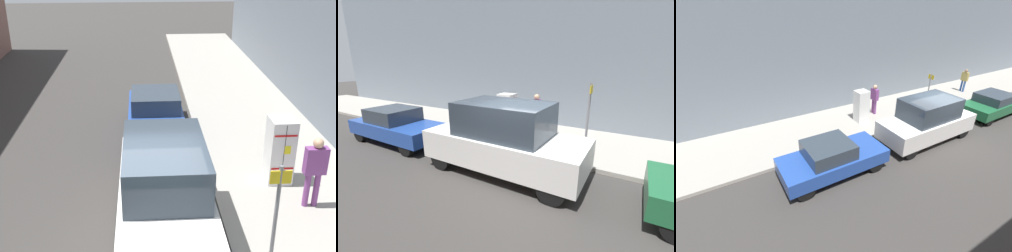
{
  "view_description": "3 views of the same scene",
  "coord_description": "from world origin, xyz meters",
  "views": [
    {
      "loc": [
        0.02,
        7.01,
        5.97
      ],
      "look_at": [
        -0.76,
        -4.93,
        0.72
      ],
      "focal_mm": 45.0,
      "sensor_mm": 36.0,
      "label": 1
    },
    {
      "loc": [
        4.94,
        2.45,
        3.26
      ],
      "look_at": [
        -1.87,
        -1.59,
        0.98
      ],
      "focal_mm": 24.0,
      "sensor_mm": 36.0,
      "label": 2
    },
    {
      "loc": [
        5.92,
        -9.12,
        5.89
      ],
      "look_at": [
        -2.51,
        -4.21,
        0.69
      ],
      "focal_mm": 24.0,
      "sensor_mm": 36.0,
      "label": 3
    }
  ],
  "objects": [
    {
      "name": "pedestrian_standing_near",
      "position": [
        -3.94,
        -1.29,
        1.18
      ],
      "size": [
        0.51,
        0.24,
        1.78
      ],
      "rotation": [
        0.0,
        0.0,
        3.41
      ],
      "color": "#7A3D7F",
      "rests_on": "sidewalk_slab"
    },
    {
      "name": "parked_van_white",
      "position": [
        -0.42,
        -0.79,
        1.07
      ],
      "size": [
        1.95,
        4.78,
        2.15
      ],
      "color": "silver",
      "rests_on": "ground"
    },
    {
      "name": "building_facade_near",
      "position": [
        -6.93,
        0.0,
        4.54
      ],
      "size": [
        2.11,
        39.6,
        9.07
      ],
      "primitive_type": "cube",
      "color": "slate",
      "rests_on": "ground"
    },
    {
      "name": "discarded_refrigerator",
      "position": [
        -3.51,
        -2.51,
        1.02
      ],
      "size": [
        0.64,
        0.69,
        1.76
      ],
      "color": "white",
      "rests_on": "sidewalk_slab"
    },
    {
      "name": "street_sign_post",
      "position": [
        -2.21,
        1.18,
        1.55
      ],
      "size": [
        0.36,
        0.07,
        2.51
      ],
      "color": "slate",
      "rests_on": "sidewalk_slab"
    },
    {
      "name": "sidewalk_slab",
      "position": [
        -3.81,
        0.0,
        0.07
      ],
      "size": [
        4.13,
        44.0,
        0.14
      ],
      "primitive_type": "cube",
      "color": "#9E998E",
      "rests_on": "ground"
    },
    {
      "name": "ground_plane",
      "position": [
        0.0,
        0.0,
        0.0
      ],
      "size": [
        80.0,
        80.0,
        0.0
      ],
      "primitive_type": "plane",
      "color": "#383533"
    },
    {
      "name": "manhole_cover",
      "position": [
        -2.8,
        0.76,
        0.14
      ],
      "size": [
        0.7,
        0.7,
        0.02
      ],
      "primitive_type": "cylinder",
      "color": "#47443F",
      "rests_on": "sidewalk_slab"
    },
    {
      "name": "parked_hatchback_blue",
      "position": [
        -0.42,
        -5.95,
        0.73
      ],
      "size": [
        1.78,
        4.15,
        1.43
      ],
      "color": "#23479E",
      "rests_on": "ground"
    }
  ]
}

